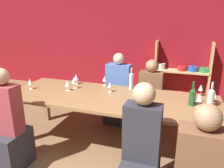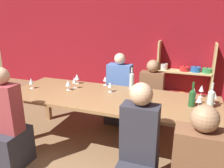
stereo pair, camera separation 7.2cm
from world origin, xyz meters
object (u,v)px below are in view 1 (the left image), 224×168
object	(u,v)px
wine_bottle_amber	(211,97)
person_far_a	(118,97)
shelf_unit	(180,80)
wine_glass_red_d	(199,99)
wine_glass_empty_a	(74,81)
dining_table	(110,101)
mixing_bowl	(143,102)
wine_glass_empty_b	(76,77)
wine_glass_white_a	(105,79)
wine_glass_red_e	(194,92)
person_far_b	(150,102)
wine_glass_white_b	(110,85)
person_near_b	(9,133)
wine_bottle_dark	(131,80)
wine_glass_red_c	(201,88)
person_near_a	(141,158)
wine_glass_red_a	(214,94)
wine_glass_red_b	(68,84)
wine_glass_red_f	(30,82)
wine_bottle_green	(192,97)

from	to	relation	value
wine_bottle_amber	person_far_a	distance (m)	1.67
shelf_unit	wine_glass_red_d	xyz separation A→B (m)	(0.26, -2.22, 0.41)
wine_glass_empty_a	dining_table	bearing A→B (deg)	-13.06
mixing_bowl	wine_glass_empty_b	distance (m)	1.34
wine_glass_white_a	dining_table	bearing A→B (deg)	-61.86
wine_glass_red_e	person_far_b	bearing A→B (deg)	135.92
wine_glass_white_b	person_near_b	size ratio (longest dim) A/B	0.12
wine_bottle_dark	person_far_b	xyz separation A→B (m)	(0.24, 0.41, -0.48)
mixing_bowl	wine_glass_red_e	xyz separation A→B (m)	(0.58, 0.39, 0.07)
wine_bottle_dark	wine_glass_red_d	world-z (taller)	wine_bottle_dark
wine_glass_red_c	wine_glass_red_d	xyz separation A→B (m)	(-0.03, -0.42, -0.01)
person_near_a	person_near_b	bearing A→B (deg)	-178.92
wine_bottle_dark	person_far_a	xyz separation A→B (m)	(-0.33, 0.44, -0.46)
wine_bottle_amber	wine_glass_red_e	distance (m)	0.24
dining_table	person_far_a	size ratio (longest dim) A/B	2.35
wine_glass_red_a	wine_glass_red_b	xyz separation A→B (m)	(-1.99, -0.17, -0.01)
wine_glass_empty_a	person_far_b	xyz separation A→B (m)	(1.06, 0.67, -0.47)
wine_glass_white_a	person_far_b	bearing A→B (deg)	27.17
mixing_bowl	wine_glass_white_b	bearing A→B (deg)	146.09
wine_glass_red_e	wine_glass_white_b	size ratio (longest dim) A/B	1.22
wine_bottle_dark	wine_glass_empty_a	world-z (taller)	wine_bottle_dark
wine_glass_white_a	wine_glass_empty_b	bearing A→B (deg)	-169.88
shelf_unit	person_near_b	distance (m)	3.57
shelf_unit	wine_glass_red_e	size ratio (longest dim) A/B	7.19
wine_bottle_dark	wine_glass_red_f	bearing A→B (deg)	-161.57
mixing_bowl	person_far_b	xyz separation A→B (m)	(-0.06, 1.01, -0.40)
wine_glass_white_b	person_far_b	size ratio (longest dim) A/B	0.13
person_far_a	wine_glass_red_d	bearing A→B (deg)	145.80
dining_table	wine_bottle_green	xyz separation A→B (m)	(1.06, 0.03, 0.19)
dining_table	wine_glass_white_a	xyz separation A→B (m)	(-0.25, 0.46, 0.17)
wine_glass_white_a	person_far_a	size ratio (longest dim) A/B	0.12
wine_glass_empty_a	wine_glass_red_a	distance (m)	1.95
wine_glass_red_d	person_near_b	bearing A→B (deg)	-159.20
wine_glass_empty_a	wine_glass_red_b	world-z (taller)	wine_glass_empty_a
dining_table	mixing_bowl	xyz separation A→B (m)	(0.50, -0.20, 0.13)
wine_bottle_green	person_near_b	xyz separation A→B (m)	(-2.06, -0.85, -0.41)
person_near_b	mixing_bowl	bearing A→B (deg)	22.76
wine_bottle_green	wine_glass_red_f	xyz separation A→B (m)	(-2.30, -0.10, -0.01)
wine_glass_red_a	wine_glass_red_f	world-z (taller)	wine_glass_red_f
dining_table	wine_glass_white_b	size ratio (longest dim) A/B	19.35
wine_bottle_amber	person_near_b	size ratio (longest dim) A/B	0.25
wine_glass_red_f	person_far_b	bearing A→B (deg)	27.87
person_near_a	person_near_b	distance (m)	1.61
wine_bottle_green	person_near_a	distance (m)	1.02
wine_glass_red_a	person_near_b	distance (m)	2.58
person_near_a	wine_bottle_amber	bearing A→B (deg)	52.01
wine_glass_white_b	person_far_a	xyz separation A→B (m)	(-0.07, 0.67, -0.43)
mixing_bowl	wine_glass_empty_b	xyz separation A→B (m)	(-1.21, 0.58, 0.05)
wine_glass_red_a	wine_glass_red_f	size ratio (longest dim) A/B	0.96
wine_glass_empty_a	wine_glass_red_e	xyz separation A→B (m)	(1.70, 0.05, 0.00)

